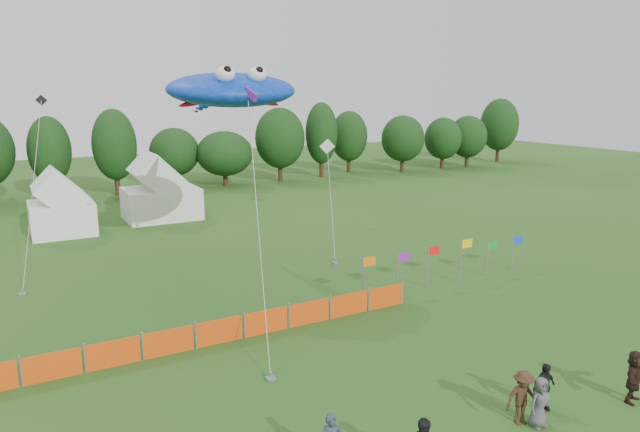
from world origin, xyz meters
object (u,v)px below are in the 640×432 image
tent_right (161,193)px  spectator_f (634,376)px  spectator_c (523,398)px  spectator_e (540,402)px  barrier_fence (219,331)px  spectator_d (544,387)px  tent_left (61,208)px  stingray_kite (229,90)px

tent_right → spectator_f: 34.95m
spectator_c → spectator_e: spectator_c is taller
barrier_fence → spectator_d: (7.23, -9.49, 0.28)m
barrier_fence → spectator_c: size_ratio=10.56×
spectator_e → spectator_f: bearing=-9.8°
tent_right → barrier_fence: tent_right is taller
tent_left → stingray_kite: size_ratio=0.21×
tent_right → spectator_f: tent_right is taller
spectator_e → spectator_f: size_ratio=0.90×
spectator_e → spectator_d: bearing=30.9°
tent_right → spectator_c: 33.57m
tent_left → spectator_e: tent_left is taller
tent_right → spectator_d: tent_right is taller
tent_right → spectator_e: bearing=-85.3°
tent_right → stingray_kite: (-0.07, -16.17, 7.81)m
tent_left → spectator_c: bearing=-73.1°
spectator_f → stingray_kite: stingray_kite is taller
barrier_fence → spectator_e: bearing=-57.5°
spectator_c → barrier_fence: bearing=135.1°
spectator_c → spectator_f: spectator_f is taller
barrier_fence → spectator_f: bearing=-46.1°
barrier_fence → tent_left: bearing=99.3°
tent_right → spectator_c: bearing=-85.8°
spectator_c → stingray_kite: 19.63m
spectator_d → spectator_c: bearing=-169.6°
spectator_c → spectator_f: size_ratio=0.98×
spectator_c → spectator_d: bearing=22.7°
tent_left → stingray_kite: bearing=-63.8°
tent_left → spectator_f: tent_left is taller
spectator_c → spectator_f: (4.10, -0.85, 0.02)m
spectator_d → spectator_e: (-0.83, -0.54, 0.00)m
spectator_c → tent_right: bearing=107.3°
stingray_kite → spectator_d: bearing=-77.8°
barrier_fence → stingray_kite: size_ratio=0.92×
tent_right → spectator_d: size_ratio=3.57×
spectator_e → spectator_f: 3.80m
tent_right → spectator_e: size_ratio=3.56×
tent_right → spectator_f: bearing=-79.2°
spectator_c → spectator_d: (1.17, 0.20, -0.07)m
spectator_d → barrier_fence: bearing=128.0°
tent_left → spectator_d: (10.87, -31.67, -1.08)m
tent_right → spectator_c: tent_right is taller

